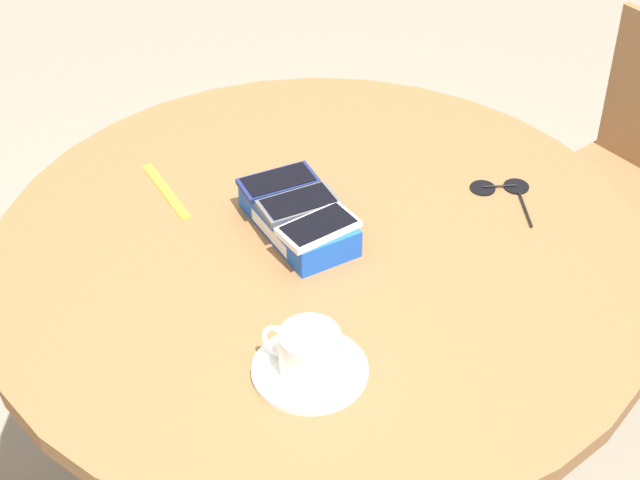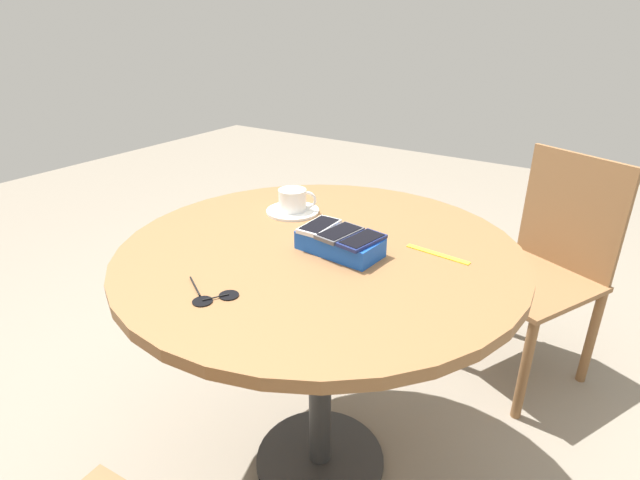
# 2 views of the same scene
# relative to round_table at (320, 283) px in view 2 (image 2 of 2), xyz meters

# --- Properties ---
(ground_plane) EXTENTS (8.00, 8.00, 0.00)m
(ground_plane) POSITION_rel_round_table_xyz_m (0.00, 0.00, -0.67)
(ground_plane) COLOR gray
(round_table) EXTENTS (1.08, 1.08, 0.78)m
(round_table) POSITION_rel_round_table_xyz_m (0.00, 0.00, 0.00)
(round_table) COLOR #2D2D2D
(round_table) RESTS_ON ground_plane
(phone_box) EXTENTS (0.23, 0.13, 0.05)m
(phone_box) POSITION_rel_round_table_xyz_m (-0.06, 0.00, 0.14)
(phone_box) COLOR blue
(phone_box) RESTS_ON round_table
(phone_navy) EXTENTS (0.09, 0.14, 0.01)m
(phone_navy) POSITION_rel_round_table_xyz_m (-0.13, 0.01, 0.17)
(phone_navy) COLOR navy
(phone_navy) RESTS_ON phone_box
(phone_gray) EXTENTS (0.09, 0.13, 0.01)m
(phone_gray) POSITION_rel_round_table_xyz_m (-0.06, -0.00, 0.17)
(phone_gray) COLOR #515156
(phone_gray) RESTS_ON phone_box
(phone_white) EXTENTS (0.07, 0.12, 0.01)m
(phone_white) POSITION_rel_round_table_xyz_m (0.01, -0.01, 0.17)
(phone_white) COLOR silver
(phone_white) RESTS_ON phone_box
(saucer) EXTENTS (0.17, 0.17, 0.01)m
(saucer) POSITION_rel_round_table_xyz_m (0.21, -0.17, 0.12)
(saucer) COLOR white
(saucer) RESTS_ON round_table
(coffee_cup) EXTENTS (0.11, 0.09, 0.07)m
(coffee_cup) POSITION_rel_round_table_xyz_m (0.21, -0.17, 0.15)
(coffee_cup) COLOR white
(coffee_cup) RESTS_ON saucer
(lanyard_strap) EXTENTS (0.17, 0.03, 0.00)m
(lanyard_strap) POSITION_rel_round_table_xyz_m (-0.28, -0.13, 0.11)
(lanyard_strap) COLOR yellow
(lanyard_strap) RESTS_ON round_table
(sunglasses) EXTENTS (0.15, 0.09, 0.01)m
(sunglasses) POSITION_rel_round_table_xyz_m (0.05, 0.35, 0.11)
(sunglasses) COLOR black
(sunglasses) RESTS_ON round_table
(chair_near_window) EXTENTS (0.58, 0.58, 0.89)m
(chair_near_window) POSITION_rel_round_table_xyz_m (-0.43, -0.90, -0.21)
(chair_near_window) COLOR brown
(chair_near_window) RESTS_ON ground_plane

